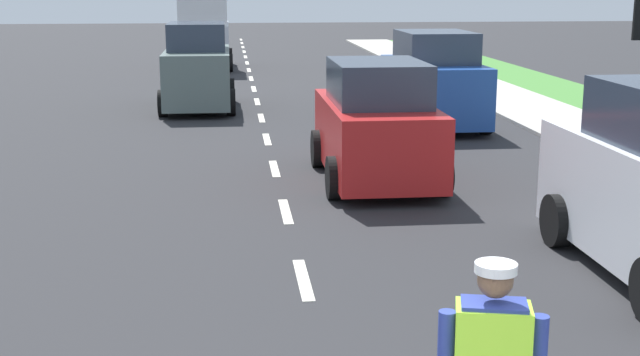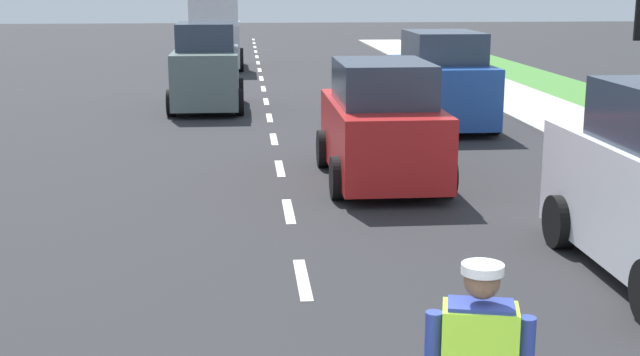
{
  "view_description": "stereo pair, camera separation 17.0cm",
  "coord_description": "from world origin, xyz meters",
  "px_view_note": "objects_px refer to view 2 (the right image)",
  "views": [
    {
      "loc": [
        -0.8,
        -3.58,
        3.33
      ],
      "look_at": [
        0.23,
        6.1,
        1.1
      ],
      "focal_mm": 48.28,
      "sensor_mm": 36.0,
      "label": 1
    },
    {
      "loc": [
        -0.63,
        -3.6,
        3.33
      ],
      "look_at": [
        0.23,
        6.1,
        1.1
      ],
      "focal_mm": 48.28,
      "sensor_mm": 36.0,
      "label": 2
    }
  ],
  "objects_px": {
    "delivery_truck": "(215,27)",
    "car_outgoing_ahead": "(381,126)",
    "car_oncoming_second": "(207,69)",
    "car_parked_far": "(441,83)"
  },
  "relations": [
    {
      "from": "delivery_truck",
      "to": "car_outgoing_ahead",
      "type": "height_order",
      "value": "delivery_truck"
    },
    {
      "from": "car_oncoming_second",
      "to": "car_outgoing_ahead",
      "type": "distance_m",
      "value": 9.49
    },
    {
      "from": "car_parked_far",
      "to": "car_oncoming_second",
      "type": "distance_m",
      "value": 6.52
    },
    {
      "from": "delivery_truck",
      "to": "car_parked_far",
      "type": "xyz_separation_m",
      "value": [
        5.67,
        -14.34,
        -0.58
      ]
    },
    {
      "from": "delivery_truck",
      "to": "car_parked_far",
      "type": "bearing_deg",
      "value": -68.43
    },
    {
      "from": "car_parked_far",
      "to": "car_outgoing_ahead",
      "type": "relative_size",
      "value": 1.03
    },
    {
      "from": "car_parked_far",
      "to": "car_outgoing_ahead",
      "type": "bearing_deg",
      "value": -112.62
    },
    {
      "from": "delivery_truck",
      "to": "car_parked_far",
      "type": "distance_m",
      "value": 15.43
    },
    {
      "from": "car_oncoming_second",
      "to": "car_outgoing_ahead",
      "type": "height_order",
      "value": "car_oncoming_second"
    },
    {
      "from": "car_parked_far",
      "to": "car_oncoming_second",
      "type": "height_order",
      "value": "car_oncoming_second"
    }
  ]
}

